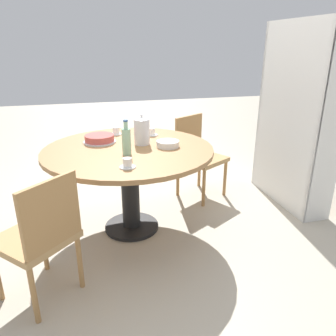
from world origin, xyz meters
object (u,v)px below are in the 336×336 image
object	(u,v)px
chair_b	(40,236)
bookshelf	(294,120)
water_bottle	(126,141)
cup_c	(152,132)
chair_a	(198,154)
cup_a	(127,164)
cake_main	(100,139)
coffee_pot	(142,131)
cup_b	(116,131)

from	to	relation	value
chair_b	bookshelf	size ratio (longest dim) A/B	0.48
water_bottle	cup_c	xyz separation A→B (m)	(-0.51, 0.30, -0.08)
chair_a	cup_a	size ratio (longest dim) A/B	7.52
chair_a	cake_main	distance (m)	1.12
coffee_pot	cup_a	bearing A→B (deg)	-20.70
cup_b	cup_c	bearing A→B (deg)	69.21
chair_a	bookshelf	distance (m)	1.02
chair_a	bookshelf	size ratio (longest dim) A/B	0.48
bookshelf	cup_a	xyz separation A→B (m)	(0.63, -1.74, -0.07)
cup_a	cup_b	distance (m)	0.92
chair_a	water_bottle	bearing A→B (deg)	-170.02
chair_b	cake_main	bearing A→B (deg)	-159.02
chair_a	cup_c	distance (m)	0.66
chair_a	cup_b	xyz separation A→B (m)	(0.08, -0.86, 0.32)
chair_a	coffee_pot	xyz separation A→B (m)	(0.46, -0.68, 0.41)
water_bottle	cake_main	xyz separation A→B (m)	(-0.39, -0.18, -0.08)
bookshelf	chair_b	bearing A→B (deg)	110.87
cake_main	cup_a	size ratio (longest dim) A/B	2.48
chair_a	cake_main	bearing A→B (deg)	167.13
chair_a	coffee_pot	size ratio (longest dim) A/B	3.36
water_bottle	cake_main	world-z (taller)	water_bottle
cup_b	water_bottle	bearing A→B (deg)	1.32
cake_main	cup_b	size ratio (longest dim) A/B	2.48
cup_b	cup_c	distance (m)	0.34
chair_a	coffee_pot	world-z (taller)	coffee_pot
chair_b	coffee_pot	xyz separation A→B (m)	(-0.79, 0.79, 0.41)
coffee_pot	cup_a	distance (m)	0.58
chair_a	cup_a	bearing A→B (deg)	-161.56
cup_b	chair_a	bearing A→B (deg)	95.51
cup_a	cup_c	world-z (taller)	same
water_bottle	cake_main	bearing A→B (deg)	-155.06
cup_c	water_bottle	bearing A→B (deg)	-30.93
water_bottle	cup_b	bearing A→B (deg)	-178.68
coffee_pot	chair_a	bearing A→B (deg)	124.39
cup_b	cup_c	size ratio (longest dim) A/B	1.00
chair_b	water_bottle	bearing A→B (deg)	177.31
chair_a	cup_a	world-z (taller)	chair_a
cup_b	cup_c	xyz separation A→B (m)	(0.12, 0.32, 0.00)
chair_b	cup_a	xyz separation A→B (m)	(-0.26, 0.59, 0.32)
cup_a	chair_b	bearing A→B (deg)	-66.38
cup_b	cake_main	bearing A→B (deg)	-35.36
chair_b	cup_c	bearing A→B (deg)	-175.20
cake_main	cup_a	bearing A→B (deg)	12.10
chair_a	cup_c	size ratio (longest dim) A/B	7.52
chair_a	cake_main	size ratio (longest dim) A/B	3.04
chair_b	cake_main	size ratio (longest dim) A/B	3.04
coffee_pot	water_bottle	distance (m)	0.30
cake_main	cup_c	size ratio (longest dim) A/B	2.48
water_bottle	cup_b	world-z (taller)	water_bottle
water_bottle	cup_a	size ratio (longest dim) A/B	2.39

